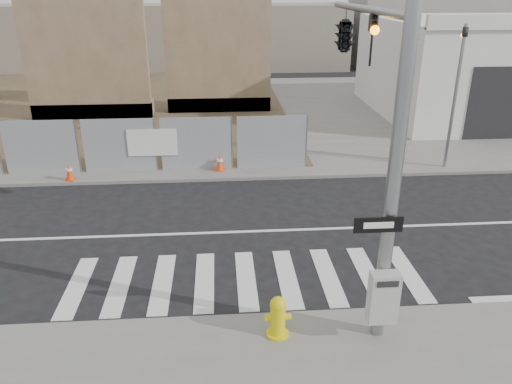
{
  "coord_description": "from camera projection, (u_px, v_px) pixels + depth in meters",
  "views": [
    {
      "loc": [
        -0.54,
        -12.76,
        6.62
      ],
      "look_at": [
        0.4,
        -0.4,
        1.4
      ],
      "focal_mm": 35.0,
      "sensor_mm": 36.0,
      "label": 1
    }
  ],
  "objects": [
    {
      "name": "auto_shop",
      "position": [
        494.0,
        66.0,
        26.23
      ],
      "size": [
        12.0,
        10.2,
        5.95
      ],
      "color": "silver",
      "rests_on": "sidewalk_far"
    },
    {
      "name": "traffic_cone_c",
      "position": [
        69.0,
        172.0,
        17.63
      ],
      "size": [
        0.37,
        0.37,
        0.62
      ],
      "rotation": [
        0.0,
        0.0,
        -0.2
      ],
      "color": "#E83D0C",
      "rests_on": "sidewalk_far"
    },
    {
      "name": "sidewalk_far",
      "position": [
        229.0,
        113.0,
        27.17
      ],
      "size": [
        50.0,
        20.0,
        0.12
      ],
      "primitive_type": "cube",
      "color": "slate",
      "rests_on": "ground"
    },
    {
      "name": "signal_pole",
      "position": [
        358.0,
        75.0,
        10.77
      ],
      "size": [
        0.96,
        5.87,
        7.0
      ],
      "color": "gray",
      "rests_on": "sidewalk_near"
    },
    {
      "name": "far_signal_pole",
      "position": [
        458.0,
        78.0,
        17.76
      ],
      "size": [
        0.16,
        0.2,
        5.6
      ],
      "color": "gray",
      "rests_on": "sidewalk_far"
    },
    {
      "name": "concrete_wall_right",
      "position": [
        218.0,
        50.0,
        25.92
      ],
      "size": [
        5.5,
        1.3,
        8.0
      ],
      "color": "brown",
      "rests_on": "sidewalk_far"
    },
    {
      "name": "utility_pole_right",
      "position": [
        414.0,
        25.0,
        17.81
      ],
      "size": [
        1.6,
        0.28,
        10.0
      ],
      "color": "#503D25",
      "rests_on": "sidewalk_far"
    },
    {
      "name": "concrete_wall_left",
      "position": [
        86.0,
        54.0,
        24.55
      ],
      "size": [
        6.0,
        1.3,
        8.0
      ],
      "color": "brown",
      "rests_on": "sidewalk_far"
    },
    {
      "name": "ground",
      "position": [
        241.0,
        232.0,
        14.33
      ],
      "size": [
        100.0,
        100.0,
        0.0
      ],
      "primitive_type": "plane",
      "color": "black",
      "rests_on": "ground"
    },
    {
      "name": "fire_hydrant",
      "position": [
        278.0,
        316.0,
        9.81
      ],
      "size": [
        0.54,
        0.51,
        0.87
      ],
      "rotation": [
        0.0,
        0.0,
        0.12
      ],
      "color": "yellow",
      "rests_on": "sidewalk_near"
    },
    {
      "name": "traffic_cone_d",
      "position": [
        220.0,
        163.0,
        18.54
      ],
      "size": [
        0.41,
        0.41,
        0.63
      ],
      "rotation": [
        0.0,
        0.0,
        -0.34
      ],
      "color": "#F2440C",
      "rests_on": "sidewalk_far"
    }
  ]
}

